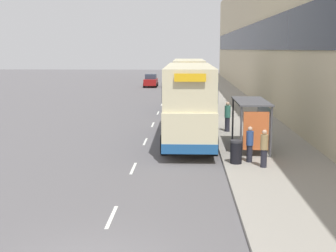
# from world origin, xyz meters

# --- Properties ---
(pavement) EXTENTS (5.00, 93.00, 0.14)m
(pavement) POSITION_xyz_m (6.50, 38.50, 0.07)
(pavement) COLOR gray
(pavement) RESTS_ON ground_plane
(terrace_facade) EXTENTS (3.10, 93.00, 14.26)m
(terrace_facade) POSITION_xyz_m (10.49, 38.50, 7.13)
(terrace_facade) COLOR #C6B793
(terrace_facade) RESTS_ON ground_plane
(lane_mark_0) EXTENTS (0.12, 2.00, 0.01)m
(lane_mark_0) POSITION_xyz_m (0.00, 3.54, 0.01)
(lane_mark_0) COLOR silver
(lane_mark_0) RESTS_ON ground_plane
(lane_mark_1) EXTENTS (0.12, 2.00, 0.01)m
(lane_mark_1) POSITION_xyz_m (0.00, 9.58, 0.01)
(lane_mark_1) COLOR silver
(lane_mark_1) RESTS_ON ground_plane
(lane_mark_2) EXTENTS (0.12, 2.00, 0.01)m
(lane_mark_2) POSITION_xyz_m (0.00, 15.62, 0.01)
(lane_mark_2) COLOR silver
(lane_mark_2) RESTS_ON ground_plane
(lane_mark_3) EXTENTS (0.12, 2.00, 0.01)m
(lane_mark_3) POSITION_xyz_m (0.00, 21.66, 0.01)
(lane_mark_3) COLOR silver
(lane_mark_3) RESTS_ON ground_plane
(lane_mark_4) EXTENTS (0.12, 2.00, 0.01)m
(lane_mark_4) POSITION_xyz_m (0.00, 27.71, 0.01)
(lane_mark_4) COLOR silver
(lane_mark_4) RESTS_ON ground_plane
(lane_mark_5) EXTENTS (0.12, 2.00, 0.01)m
(lane_mark_5) POSITION_xyz_m (0.00, 33.75, 0.01)
(lane_mark_5) COLOR silver
(lane_mark_5) RESTS_ON ground_plane
(bus_shelter) EXTENTS (1.60, 4.20, 2.48)m
(bus_shelter) POSITION_xyz_m (5.77, 13.05, 1.88)
(bus_shelter) COLOR #4C4C51
(bus_shelter) RESTS_ON ground_plane
(double_decker_bus_near) EXTENTS (2.85, 11.09, 4.30)m
(double_decker_bus_near) POSITION_xyz_m (2.48, 15.82, 2.29)
(double_decker_bus_near) COLOR beige
(double_decker_bus_near) RESTS_ON ground_plane
(double_decker_bus_ahead) EXTENTS (2.85, 10.05, 4.30)m
(double_decker_bus_ahead) POSITION_xyz_m (2.53, 29.65, 2.28)
(double_decker_bus_ahead) COLOR beige
(double_decker_bus_ahead) RESTS_ON ground_plane
(car_0) EXTENTS (1.91, 4.01, 1.79)m
(car_0) POSITION_xyz_m (-2.61, 54.48, 0.88)
(car_0) COLOR maroon
(car_0) RESTS_ON ground_plane
(pedestrian_at_shelter) EXTENTS (0.32, 0.32, 1.63)m
(pedestrian_at_shelter) POSITION_xyz_m (5.18, 10.42, 0.97)
(pedestrian_at_shelter) COLOR #23232D
(pedestrian_at_shelter) RESTS_ON ground_plane
(pedestrian_1) EXTENTS (0.37, 0.37, 1.85)m
(pedestrian_1) POSITION_xyz_m (4.87, 18.38, 1.08)
(pedestrian_1) COLOR #23232D
(pedestrian_1) RESTS_ON ground_plane
(pedestrian_2) EXTENTS (0.33, 0.33, 1.65)m
(pedestrian_2) POSITION_xyz_m (5.67, 9.47, 0.98)
(pedestrian_2) COLOR #23232D
(pedestrian_2) RESTS_ON ground_plane
(litter_bin) EXTENTS (0.55, 0.55, 1.05)m
(litter_bin) POSITION_xyz_m (4.55, 10.13, 0.67)
(litter_bin) COLOR black
(litter_bin) RESTS_ON ground_plane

